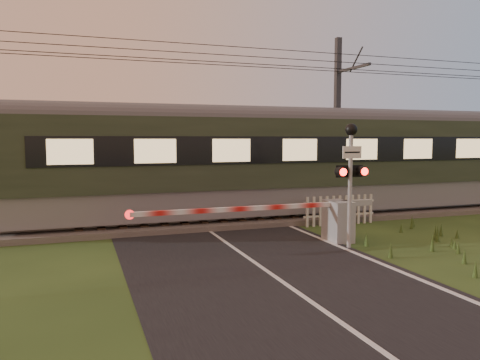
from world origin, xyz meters
name	(u,v)px	position (x,y,z in m)	size (l,w,h in m)	color
ground	(270,274)	(0.00, 0.00, 0.00)	(160.00, 160.00, 0.00)	#253A16
road	(275,277)	(0.02, -0.23, 0.01)	(6.00, 140.00, 0.03)	black
track_bed	(197,221)	(0.00, 6.50, 0.07)	(140.00, 3.40, 0.39)	#47423D
overhead_wires	(196,55)	(0.00, 6.50, 5.72)	(120.00, 0.62, 0.62)	black
boom_gate	(329,219)	(2.80, 2.41, 0.65)	(7.00, 0.90, 1.20)	gray
crossing_signal	(351,163)	(2.94, 1.56, 2.29)	(0.85, 0.35, 3.33)	gray
picket_fence	(340,210)	(4.50, 4.60, 0.51)	(2.71, 0.08, 1.01)	silver
catenary_mast	(338,119)	(6.83, 8.73, 3.76)	(0.23, 2.46, 7.24)	#2D2D30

